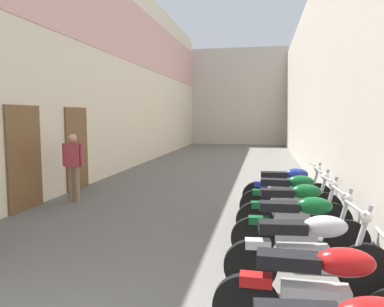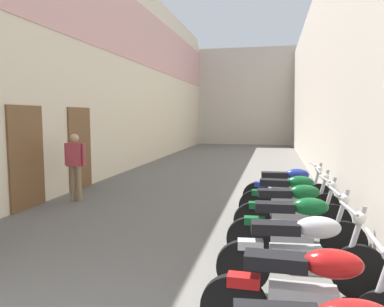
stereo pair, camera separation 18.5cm
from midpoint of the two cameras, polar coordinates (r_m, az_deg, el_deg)
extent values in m
plane|color=#66635E|center=(11.55, 3.21, -3.97)|extent=(40.12, 40.12, 0.00)
cube|color=beige|center=(14.31, -9.19, 12.19)|extent=(0.40, 24.12, 7.13)
cube|color=brown|center=(8.47, -23.81, -0.58)|extent=(0.06, 1.10, 2.20)
cube|color=brown|center=(10.31, -16.58, 0.76)|extent=(0.06, 1.10, 2.20)
cube|color=#DBA39E|center=(14.50, -8.49, 18.40)|extent=(0.04, 24.12, 2.28)
cube|color=beige|center=(13.37, 19.50, 10.21)|extent=(0.40, 24.12, 6.12)
cube|color=beige|center=(26.39, 8.61, 8.66)|extent=(9.39, 2.00, 6.54)
cube|color=#9E9EA3|center=(3.48, 18.38, -21.15)|extent=(0.56, 0.21, 0.28)
ellipsoid|color=#AD1414|center=(3.36, 22.64, -15.58)|extent=(0.48, 0.27, 0.24)
cube|color=black|center=(3.33, 14.47, -15.91)|extent=(0.52, 0.23, 0.12)
cylinder|color=#9E9EA3|center=(3.49, 28.92, -17.35)|extent=(0.25, 0.06, 0.77)
cylinder|color=#9E9EA3|center=(3.36, 28.05, -11.89)|extent=(0.04, 0.58, 0.04)
cube|color=#AD1414|center=(3.41, 9.67, -18.91)|extent=(0.28, 0.14, 0.10)
cylinder|color=black|center=(4.58, 25.69, -16.30)|extent=(0.61, 0.14, 0.60)
cylinder|color=black|center=(4.34, 9.18, -16.99)|extent=(0.61, 0.14, 0.60)
cube|color=#9E9EA3|center=(4.37, 17.05, -15.37)|extent=(0.58, 0.26, 0.28)
ellipsoid|color=#B7B7BC|center=(4.30, 20.27, -10.76)|extent=(0.50, 0.31, 0.24)
cube|color=black|center=(4.22, 14.06, -11.16)|extent=(0.54, 0.27, 0.12)
cylinder|color=#9E9EA3|center=(4.44, 25.02, -12.17)|extent=(0.25, 0.09, 0.77)
cylinder|color=#9E9EA3|center=(4.32, 24.34, -7.80)|extent=(0.10, 0.58, 0.04)
sphere|color=silver|center=(4.39, 25.80, -9.02)|extent=(0.14, 0.14, 0.14)
cube|color=#B7B7BC|center=(4.26, 10.35, -13.76)|extent=(0.29, 0.17, 0.10)
cylinder|color=black|center=(5.41, 23.48, -12.73)|extent=(0.60, 0.12, 0.60)
cylinder|color=black|center=(5.23, 9.79, -12.96)|extent=(0.60, 0.12, 0.60)
cube|color=#9E9EA3|center=(5.24, 16.24, -11.69)|extent=(0.57, 0.24, 0.28)
ellipsoid|color=#0F5123|center=(5.18, 18.90, -7.85)|extent=(0.50, 0.29, 0.24)
cube|color=black|center=(5.13, 13.78, -8.09)|extent=(0.53, 0.26, 0.12)
cylinder|color=#9E9EA3|center=(5.30, 22.89, -9.16)|extent=(0.25, 0.08, 0.77)
cylinder|color=#9E9EA3|center=(5.20, 22.30, -5.45)|extent=(0.08, 0.58, 0.04)
sphere|color=silver|center=(5.25, 23.54, -6.51)|extent=(0.14, 0.14, 0.14)
cube|color=#0F5123|center=(5.16, 10.74, -10.23)|extent=(0.29, 0.16, 0.10)
cylinder|color=black|center=(6.32, 21.76, -9.98)|extent=(0.61, 0.16, 0.60)
cylinder|color=black|center=(6.07, 10.24, -10.29)|extent=(0.61, 0.16, 0.60)
cube|color=#9E9EA3|center=(6.12, 15.69, -9.11)|extent=(0.58, 0.28, 0.28)
ellipsoid|color=#0F5123|center=(6.09, 17.92, -5.78)|extent=(0.51, 0.32, 0.24)
cube|color=black|center=(6.01, 13.62, -6.02)|extent=(0.55, 0.29, 0.12)
cylinder|color=#9E9EA3|center=(6.22, 21.27, -6.90)|extent=(0.25, 0.09, 0.77)
cylinder|color=#9E9EA3|center=(6.13, 20.76, -3.72)|extent=(0.12, 0.58, 0.04)
sphere|color=silver|center=(6.18, 21.80, -4.62)|extent=(0.14, 0.14, 0.14)
cube|color=#0F5123|center=(6.01, 11.05, -7.90)|extent=(0.30, 0.18, 0.10)
cylinder|color=black|center=(7.10, 20.76, -8.20)|extent=(0.60, 0.08, 0.60)
cylinder|color=black|center=(7.02, 10.52, -8.06)|extent=(0.60, 0.08, 0.60)
cube|color=#9E9EA3|center=(7.00, 15.28, -7.21)|extent=(0.56, 0.20, 0.28)
ellipsoid|color=#0F5123|center=(6.95, 17.26, -4.34)|extent=(0.48, 0.26, 0.24)
cube|color=black|center=(6.92, 13.45, -4.43)|extent=(0.52, 0.22, 0.12)
cylinder|color=#9E9EA3|center=(7.01, 20.30, -5.43)|extent=(0.25, 0.06, 0.77)
cylinder|color=#9E9EA3|center=(6.95, 19.83, -2.59)|extent=(0.04, 0.58, 0.04)
sphere|color=silver|center=(6.98, 20.78, -3.41)|extent=(0.14, 0.14, 0.14)
cube|color=#0F5123|center=(6.96, 11.22, -6.00)|extent=(0.28, 0.14, 0.10)
cylinder|color=black|center=(8.01, 19.78, -6.57)|extent=(0.60, 0.13, 0.60)
cylinder|color=black|center=(7.85, 10.76, -6.57)|extent=(0.60, 0.13, 0.60)
cube|color=#9E9EA3|center=(7.88, 14.97, -5.74)|extent=(0.57, 0.24, 0.28)
ellipsoid|color=navy|center=(7.85, 16.72, -3.16)|extent=(0.50, 0.30, 0.24)
cube|color=black|center=(7.79, 13.36, -3.28)|extent=(0.54, 0.26, 0.12)
cylinder|color=#9E9EA3|center=(7.93, 19.37, -4.10)|extent=(0.25, 0.08, 0.77)
cylinder|color=#9E9EA3|center=(7.87, 18.96, -1.59)|extent=(0.08, 0.58, 0.04)
sphere|color=silver|center=(7.90, 19.79, -2.32)|extent=(0.14, 0.14, 0.14)
cube|color=navy|center=(7.81, 11.38, -4.71)|extent=(0.29, 0.16, 0.10)
cylinder|color=#8C7251|center=(8.98, -17.52, -4.46)|extent=(0.12, 0.12, 0.82)
cylinder|color=#8C7251|center=(8.90, -16.63, -4.52)|extent=(0.12, 0.12, 0.82)
cube|color=#B23D47|center=(8.84, -17.21, -0.15)|extent=(0.37, 0.25, 0.54)
sphere|color=tan|center=(8.81, -17.29, 2.31)|extent=(0.20, 0.20, 0.20)
cylinder|color=#B23D47|center=(8.95, -18.43, -0.12)|extent=(0.08, 0.08, 0.52)
cylinder|color=#B23D47|center=(8.73, -15.96, -0.18)|extent=(0.08, 0.08, 0.52)
camera|label=1|loc=(0.09, -89.29, 0.07)|focal=34.24mm
camera|label=2|loc=(0.09, 90.71, -0.07)|focal=34.24mm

